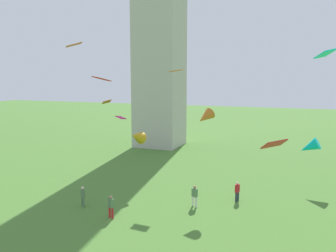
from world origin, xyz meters
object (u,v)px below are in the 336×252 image
at_px(kite_flying_1, 274,144).
at_px(kite_flying_3, 137,137).
at_px(person_2, 195,195).
at_px(kite_flying_11, 325,54).
at_px(kite_flying_10, 102,79).
at_px(kite_flying_0, 74,45).
at_px(person_3, 237,190).
at_px(kite_flying_4, 121,117).
at_px(person_0, 111,205).
at_px(kite_flying_2, 309,147).
at_px(person_1, 83,195).
at_px(kite_flying_7, 205,117).
at_px(kite_flying_8, 107,102).
at_px(kite_flying_6, 176,71).

xyz_separation_m(kite_flying_1, kite_flying_3, (-12.64, 3.25, -0.77)).
bearing_deg(person_2, kite_flying_11, 57.52).
bearing_deg(kite_flying_10, kite_flying_0, -107.67).
relative_size(person_3, kite_flying_4, 1.15).
height_order(person_0, kite_flying_2, kite_flying_2).
xyz_separation_m(person_3, kite_flying_4, (-16.01, 8.78, 4.68)).
distance_m(kite_flying_1, kite_flying_2, 10.00).
bearing_deg(person_1, kite_flying_1, -134.51).
height_order(kite_flying_1, kite_flying_7, kite_flying_7).
bearing_deg(kite_flying_1, person_3, 95.45).
bearing_deg(kite_flying_7, kite_flying_11, 45.06).
xyz_separation_m(person_2, person_3, (3.06, 2.51, -0.04)).
relative_size(kite_flying_1, kite_flying_10, 1.19).
height_order(person_3, kite_flying_2, kite_flying_2).
bearing_deg(kite_flying_8, kite_flying_11, -118.28).
bearing_deg(kite_flying_2, kite_flying_0, -69.89).
distance_m(person_2, kite_flying_1, 7.78).
relative_size(person_3, kite_flying_7, 0.85).
bearing_deg(kite_flying_7, kite_flying_1, 3.02).
bearing_deg(kite_flying_4, person_0, -39.87).
bearing_deg(kite_flying_2, kite_flying_4, -89.99).
distance_m(kite_flying_4, kite_flying_6, 11.38).
bearing_deg(kite_flying_0, person_2, -55.54).
relative_size(kite_flying_7, kite_flying_8, 1.50).
bearing_deg(kite_flying_2, person_2, -38.24).
xyz_separation_m(kite_flying_2, kite_flying_3, (-15.28, -6.23, 1.05)).
distance_m(person_2, kite_flying_3, 8.10).
height_order(person_2, kite_flying_11, kite_flying_11).
xyz_separation_m(person_3, kite_flying_11, (6.37, 2.43, 11.50)).
height_order(person_0, kite_flying_1, kite_flying_1).
height_order(person_0, person_2, person_2).
relative_size(kite_flying_2, kite_flying_8, 1.65).
height_order(kite_flying_8, kite_flying_11, kite_flying_11).
height_order(person_0, kite_flying_8, kite_flying_8).
relative_size(person_0, person_1, 1.05).
bearing_deg(kite_flying_1, kite_flying_3, 126.51).
distance_m(person_1, kite_flying_1, 15.71).
height_order(kite_flying_2, kite_flying_6, kite_flying_6).
bearing_deg(person_0, kite_flying_0, 165.03).
relative_size(kite_flying_0, kite_flying_10, 1.17).
distance_m(kite_flying_4, kite_flying_7, 15.77).
distance_m(kite_flying_1, kite_flying_3, 13.07).
bearing_deg(person_2, kite_flying_3, -172.29).
distance_m(person_0, person_3, 10.87).
bearing_deg(person_2, kite_flying_0, -163.94).
relative_size(person_1, kite_flying_2, 0.76).
distance_m(person_2, kite_flying_8, 11.75).
xyz_separation_m(kite_flying_7, kite_flying_10, (-7.95, -3.68, 3.29)).
distance_m(kite_flying_2, kite_flying_7, 11.17).
distance_m(kite_flying_2, kite_flying_4, 21.91).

